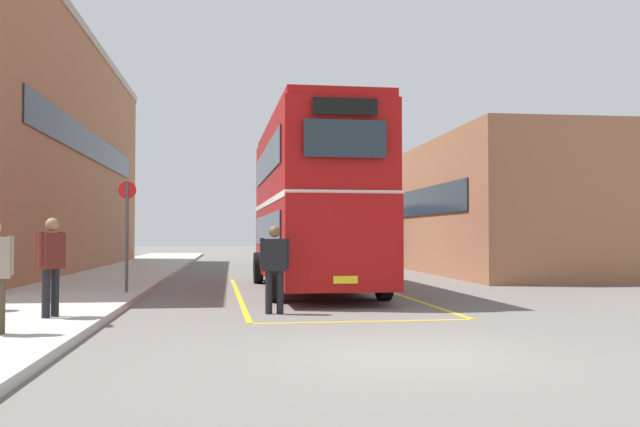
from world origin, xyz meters
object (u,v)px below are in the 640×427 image
object	(u,v)px
single_deck_bus	(337,233)
pedestrian_boarding	(275,262)
bus_stop_sign	(127,226)
double_decker_bus	(312,201)
pedestrian_waiting_near	(51,259)

from	to	relation	value
single_deck_bus	pedestrian_boarding	world-z (taller)	single_deck_bus
single_deck_bus	bus_stop_sign	size ratio (longest dim) A/B	3.20
pedestrian_boarding	bus_stop_sign	distance (m)	5.32
double_decker_bus	single_deck_bus	distance (m)	17.28
single_deck_bus	bus_stop_sign	bearing A→B (deg)	-113.53
pedestrian_boarding	pedestrian_waiting_near	size ratio (longest dim) A/B	1.01
pedestrian_boarding	bus_stop_sign	size ratio (longest dim) A/B	0.63
single_deck_bus	pedestrian_boarding	size ratio (longest dim) A/B	5.06
double_decker_bus	pedestrian_waiting_near	xyz separation A→B (m)	(-5.35, -6.92, -1.37)
double_decker_bus	pedestrian_waiting_near	bearing A→B (deg)	-127.73
pedestrian_waiting_near	double_decker_bus	bearing A→B (deg)	52.27
pedestrian_boarding	bus_stop_sign	xyz separation A→B (m)	(-3.44, 3.98, 0.78)
single_deck_bus	pedestrian_waiting_near	distance (m)	25.38
pedestrian_boarding	pedestrian_waiting_near	bearing A→B (deg)	-162.57
double_decker_bus	single_deck_bus	bearing A→B (deg)	79.03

